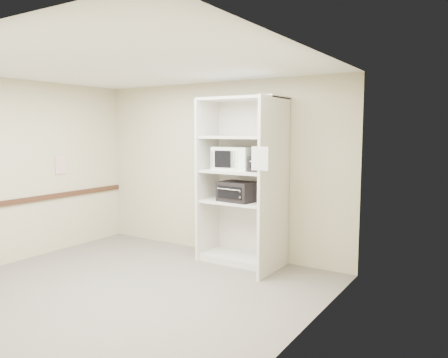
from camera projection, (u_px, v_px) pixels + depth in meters
The scene contains 12 objects.
floor at pixel (129, 289), 5.40m from camera, with size 4.50×4.00×0.01m, color #665E55.
ceiling at pixel (124, 66), 5.10m from camera, with size 4.50×4.00×0.01m, color white.
wall_back at pixel (218, 168), 6.92m from camera, with size 4.50×0.02×2.70m, color #B5AD8A.
wall_left at pixel (17, 171), 6.45m from camera, with size 0.02×4.00×2.70m, color #B5AD8A.
wall_right at pixel (302, 195), 4.05m from camera, with size 0.02×4.00×2.70m, color #B5AD8A.
shelving_unit at pixel (245, 187), 6.34m from camera, with size 1.24×0.92×2.42m.
microwave at pixel (235, 158), 6.40m from camera, with size 0.56×0.43×0.34m, color white.
toaster_oven_upper at pixel (265, 164), 6.12m from camera, with size 0.38×0.29×0.22m, color black.
toaster_oven_lower at pixel (238, 192), 6.34m from camera, with size 0.52×0.39×0.29m, color black.
paper_sign at pixel (260, 159), 5.46m from camera, with size 0.23×0.01×0.29m, color white.
chair_rail at pixel (19, 201), 6.49m from camera, with size 0.04×3.98×0.08m, color #3B2114.
wall_poster at pixel (61, 165), 7.08m from camera, with size 0.01×0.22×0.30m, color silver.
Camera 1 is at (3.79, -3.77, 1.94)m, focal length 35.00 mm.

